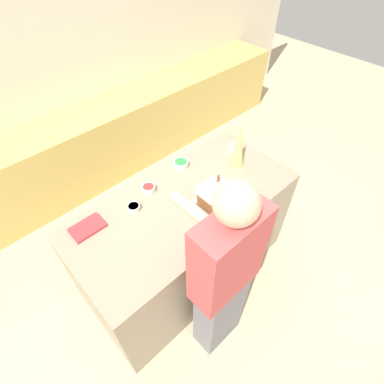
{
  "coord_description": "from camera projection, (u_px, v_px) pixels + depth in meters",
  "views": [
    {
      "loc": [
        -0.99,
        -1.14,
        2.66
      ],
      "look_at": [
        0.07,
        0.0,
        1.02
      ],
      "focal_mm": 28.0,
      "sensor_mm": 36.0,
      "label": 1
    }
  ],
  "objects": [
    {
      "name": "ground_plane",
      "position": [
        186.0,
        267.0,
        2.96
      ],
      "size": [
        12.0,
        12.0,
        0.0
      ],
      "primitive_type": "plane",
      "color": "#C6B28E"
    },
    {
      "name": "wall_back",
      "position": [
        49.0,
        70.0,
        3.07
      ],
      "size": [
        8.0,
        0.05,
        2.6
      ],
      "color": "beige",
      "rests_on": "ground_plane"
    },
    {
      "name": "back_cabinet_block",
      "position": [
        86.0,
        151.0,
        3.53
      ],
      "size": [
        6.0,
        0.6,
        0.88
      ],
      "color": "#DBBC60",
      "rests_on": "ground_plane"
    },
    {
      "name": "kitchen_island",
      "position": [
        186.0,
        239.0,
        2.62
      ],
      "size": [
        1.82,
        0.85,
        0.96
      ],
      "color": "gray",
      "rests_on": "ground_plane"
    },
    {
      "name": "baking_tray",
      "position": [
        214.0,
        204.0,
        2.25
      ],
      "size": [
        0.42,
        0.28,
        0.01
      ],
      "color": "silver",
      "rests_on": "kitchen_island"
    },
    {
      "name": "gingerbread_house",
      "position": [
        215.0,
        195.0,
        2.18
      ],
      "size": [
        0.22,
        0.19,
        0.23
      ],
      "color": "brown",
      "rests_on": "baking_tray"
    },
    {
      "name": "decorative_tree",
      "position": [
        239.0,
        144.0,
        2.43
      ],
      "size": [
        0.12,
        0.12,
        0.42
      ],
      "color": "#DBD675",
      "rests_on": "kitchen_island"
    },
    {
      "name": "candy_bowl_center_rear",
      "position": [
        134.0,
        207.0,
        2.2
      ],
      "size": [
        0.1,
        0.1,
        0.04
      ],
      "color": "silver",
      "rests_on": "kitchen_island"
    },
    {
      "name": "candy_bowl_far_left",
      "position": [
        235.0,
        147.0,
        2.69
      ],
      "size": [
        0.1,
        0.1,
        0.05
      ],
      "color": "white",
      "rests_on": "kitchen_island"
    },
    {
      "name": "candy_bowl_far_right",
      "position": [
        149.0,
        188.0,
        2.34
      ],
      "size": [
        0.11,
        0.11,
        0.05
      ],
      "color": "silver",
      "rests_on": "kitchen_island"
    },
    {
      "name": "candy_bowl_near_tray_right",
      "position": [
        181.0,
        163.0,
        2.54
      ],
      "size": [
        0.13,
        0.13,
        0.05
      ],
      "color": "silver",
      "rests_on": "kitchen_island"
    },
    {
      "name": "cookbook",
      "position": [
        87.0,
        228.0,
        2.09
      ],
      "size": [
        0.23,
        0.15,
        0.02
      ],
      "color": "#B23338",
      "rests_on": "kitchen_island"
    },
    {
      "name": "person",
      "position": [
        224.0,
        280.0,
        1.89
      ],
      "size": [
        0.46,
        0.57,
        1.75
      ],
      "color": "slate",
      "rests_on": "ground_plane"
    }
  ]
}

